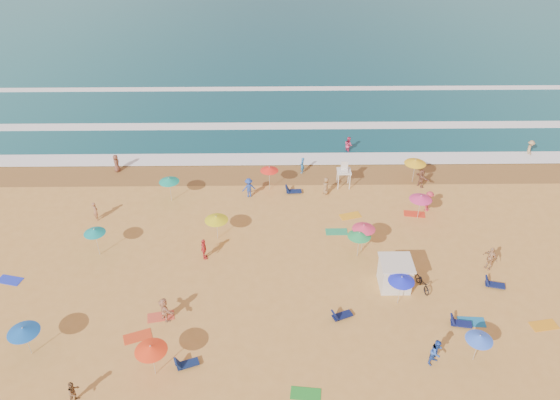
{
  "coord_description": "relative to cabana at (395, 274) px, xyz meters",
  "views": [
    {
      "loc": [
        -2.02,
        -30.11,
        26.11
      ],
      "look_at": [
        -1.57,
        6.0,
        1.5
      ],
      "focal_mm": 35.0,
      "sensor_mm": 36.0,
      "label": 1
    }
  ],
  "objects": [
    {
      "name": "lifeguard_stand",
      "position": [
        -2.11,
        12.69,
        0.05
      ],
      "size": [
        1.2,
        1.2,
        2.1
      ],
      "primitive_type": null,
      "color": "white",
      "rests_on": "ground"
    },
    {
      "name": "towels",
      "position": [
        -3.5,
        1.23,
        -0.98
      ],
      "size": [
        47.84,
        21.7,
        0.03
      ],
      "color": "#E0411C",
      "rests_on": "ground"
    },
    {
      "name": "cabana_roof",
      "position": [
        0.0,
        0.0,
        1.06
      ],
      "size": [
        2.2,
        2.2,
        0.12
      ],
      "primitive_type": "cube",
      "color": "silver",
      "rests_on": "cabana"
    },
    {
      "name": "beachgoers",
      "position": [
        -4.86,
        6.99,
        -0.17
      ],
      "size": [
        48.62,
        29.03,
        2.11
      ],
      "color": "blue",
      "rests_on": "ground"
    },
    {
      "name": "cabana",
      "position": [
        0.0,
        0.0,
        0.0
      ],
      "size": [
        2.0,
        2.0,
        2.0
      ],
      "primitive_type": "cube",
      "color": "silver",
      "rests_on": "ground"
    },
    {
      "name": "bicycle",
      "position": [
        1.9,
        -0.3,
        -0.5
      ],
      "size": [
        1.11,
        2.02,
        1.01
      ],
      "primitive_type": "imported",
      "rotation": [
        0.0,
        0.0,
        0.24
      ],
      "color": "black",
      "rests_on": "ground"
    },
    {
      "name": "loungers",
      "position": [
        -0.73,
        -1.11,
        -0.83
      ],
      "size": [
        55.91,
        21.11,
        0.34
      ],
      "color": "#101653",
      "rests_on": "ground"
    },
    {
      "name": "ground",
      "position": [
        -6.16,
        2.38,
        -1.0
      ],
      "size": [
        220.0,
        220.0,
        0.0
      ],
      "primitive_type": "plane",
      "color": "gold",
      "rests_on": "ground"
    },
    {
      "name": "beach_umbrellas",
      "position": [
        -7.67,
        2.16,
        1.09
      ],
      "size": [
        51.51,
        27.93,
        0.73
      ],
      "color": "#FF3B15",
      "rests_on": "ground"
    },
    {
      "name": "surf_foam",
      "position": [
        -6.16,
        23.7,
        -0.9
      ],
      "size": [
        200.0,
        18.7,
        0.05
      ],
      "color": "white",
      "rests_on": "ground"
    },
    {
      "name": "wet_sand",
      "position": [
        -6.16,
        14.88,
        -0.99
      ],
      "size": [
        220.0,
        220.0,
        0.0
      ],
      "primitive_type": "plane",
      "color": "olive",
      "rests_on": "ground"
    }
  ]
}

